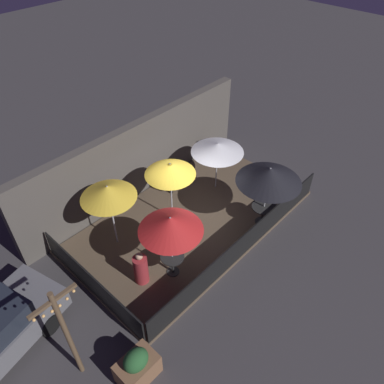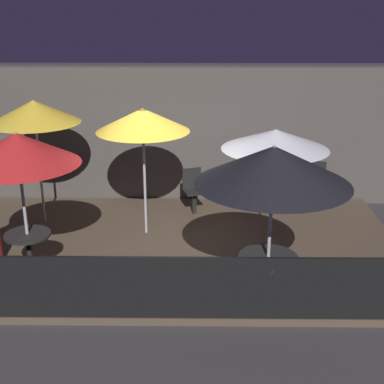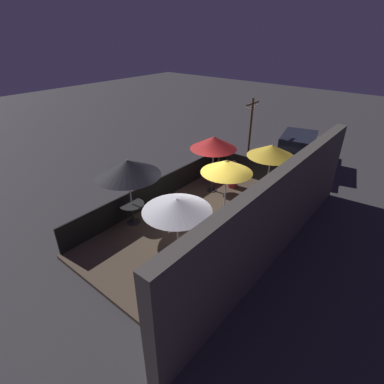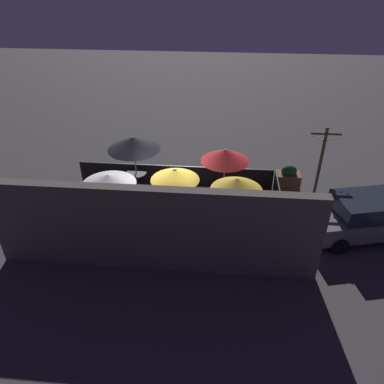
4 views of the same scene
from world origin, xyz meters
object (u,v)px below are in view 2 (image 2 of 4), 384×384
at_px(patio_umbrella_4, 275,139).
at_px(dining_table_1, 28,243).
at_px(patio_chair_0, 193,189).
at_px(patio_umbrella_0, 273,165).
at_px(patio_umbrella_3, 143,120).
at_px(patio_umbrella_1, 17,149).
at_px(patio_chair_1, 315,182).
at_px(dining_table_0, 268,266).
at_px(patio_umbrella_2, 34,112).

relative_size(patio_umbrella_4, dining_table_1, 2.71).
xyz_separation_m(dining_table_1, patio_chair_0, (2.61, 2.79, -0.07)).
relative_size(patio_umbrella_0, patio_chair_0, 2.56).
xyz_separation_m(patio_umbrella_3, patio_chair_0, (0.90, 1.04, -1.69)).
bearing_deg(dining_table_1, patio_umbrella_1, 0.00).
relative_size(patio_umbrella_0, patio_chair_1, 2.51).
xyz_separation_m(patio_umbrella_3, dining_table_0, (2.02, -2.51, -1.60)).
bearing_deg(patio_chair_1, dining_table_0, -0.00).
xyz_separation_m(dining_table_0, patio_chair_0, (-1.12, 3.55, -0.09)).
height_order(patio_umbrella_0, dining_table_1, patio_umbrella_0).
bearing_deg(patio_umbrella_0, patio_umbrella_1, 168.43).
xyz_separation_m(patio_umbrella_2, patio_chair_0, (3.01, 0.52, -1.72)).
bearing_deg(patio_umbrella_0, patio_umbrella_2, 143.65).
xyz_separation_m(patio_chair_0, patio_chair_1, (2.62, 0.48, 0.01)).
bearing_deg(patio_umbrella_1, patio_umbrella_3, 45.74).
relative_size(patio_umbrella_3, patio_chair_1, 2.52).
relative_size(patio_umbrella_4, patio_chair_0, 2.17).
bearing_deg(patio_chair_1, patio_umbrella_1, -37.47).
bearing_deg(dining_table_0, patio_umbrella_1, 168.43).
height_order(patio_umbrella_3, patio_chair_0, patio_umbrella_3).
height_order(patio_umbrella_3, patio_umbrella_4, patio_umbrella_3).
bearing_deg(patio_chair_0, patio_umbrella_4, 37.04).
distance_m(patio_umbrella_0, dining_table_0, 1.53).
xyz_separation_m(patio_umbrella_1, patio_umbrella_4, (4.10, 1.72, -0.28)).
bearing_deg(patio_chair_1, dining_table_1, -37.47).
distance_m(dining_table_1, patio_chair_0, 3.82).
bearing_deg(dining_table_1, patio_chair_1, 32.00).
bearing_deg(patio_umbrella_4, dining_table_1, -157.22).
bearing_deg(patio_umbrella_3, patio_chair_1, 23.29).
bearing_deg(patio_umbrella_3, patio_umbrella_1, -134.26).
relative_size(patio_umbrella_3, dining_table_0, 2.80).
bearing_deg(patio_umbrella_2, patio_umbrella_3, -13.92).
xyz_separation_m(patio_umbrella_0, patio_umbrella_1, (-3.72, 0.76, 0.01)).
xyz_separation_m(patio_umbrella_0, patio_chair_1, (1.51, 4.03, -1.61)).
height_order(patio_umbrella_0, dining_table_0, patio_umbrella_0).
xyz_separation_m(patio_umbrella_0, patio_chair_0, (-1.12, 3.55, -1.62)).
height_order(patio_umbrella_4, patio_chair_1, patio_umbrella_4).
xyz_separation_m(patio_umbrella_1, dining_table_1, (0.00, 0.00, -1.56)).
distance_m(patio_umbrella_1, dining_table_1, 1.56).
height_order(patio_umbrella_2, patio_chair_1, patio_umbrella_2).
bearing_deg(patio_umbrella_4, patio_umbrella_2, 173.02).
bearing_deg(patio_umbrella_3, patio_umbrella_0, -51.27).
bearing_deg(patio_umbrella_0, dining_table_1, 168.43).
bearing_deg(patio_umbrella_4, patio_chair_0, 144.50).
xyz_separation_m(patio_umbrella_1, patio_umbrella_2, (-0.40, 2.27, 0.10)).
relative_size(dining_table_0, dining_table_1, 1.14).
bearing_deg(patio_umbrella_1, dining_table_0, -11.57).
relative_size(patio_umbrella_3, patio_umbrella_4, 1.18).
height_order(patio_umbrella_2, patio_umbrella_3, patio_umbrella_2).
distance_m(patio_umbrella_0, patio_umbrella_3, 3.22).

